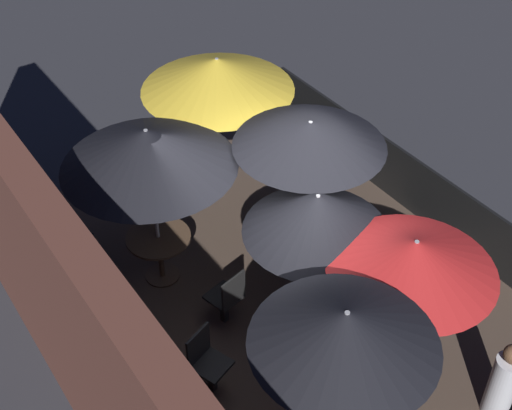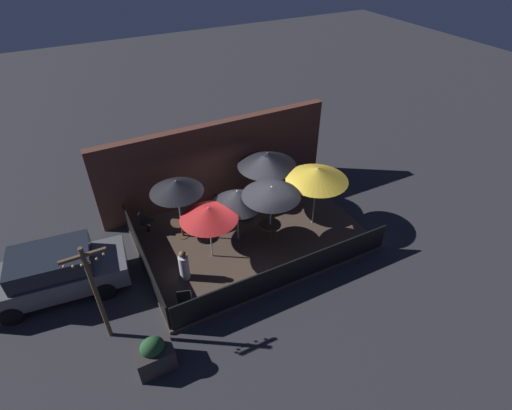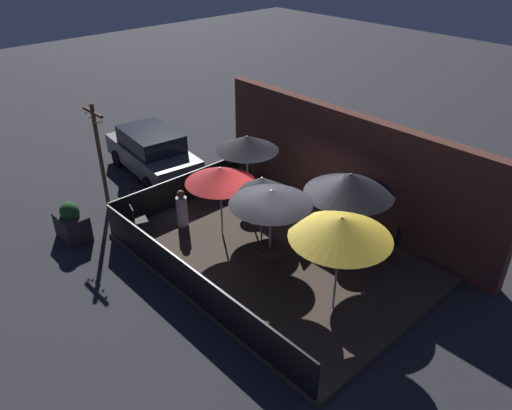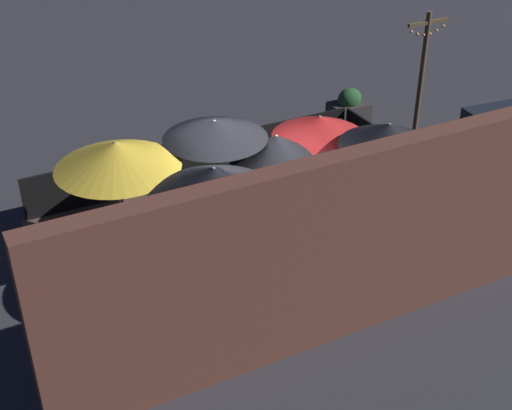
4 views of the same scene
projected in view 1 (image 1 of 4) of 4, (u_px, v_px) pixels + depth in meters
ground_plane at (287, 302)px, 9.86m from camera, size 60.00×60.00×0.00m
patio_deck at (287, 299)px, 9.82m from camera, size 7.90×5.46×0.12m
building_wall at (65, 313)px, 7.50m from camera, size 9.50×0.36×3.33m
fence_front at (433, 199)px, 10.64m from camera, size 7.70×0.05×0.95m
patio_umbrella_0 at (345, 328)px, 6.50m from camera, size 1.83×1.83×2.41m
patio_umbrella_1 at (148, 148)px, 8.68m from camera, size 2.22×2.22×2.47m
patio_umbrella_2 at (310, 134)px, 8.95m from camera, size 1.98×1.98×2.36m
patio_umbrella_3 at (317, 214)px, 8.29m from camera, size 1.77×1.77×2.11m
patio_umbrella_4 at (217, 74)px, 10.11m from camera, size 2.23×2.23×2.43m
patio_umbrella_5 at (414, 256)px, 7.69m from camera, size 1.90×1.90×2.09m
dining_table_1 at (159, 245)px, 9.71m from camera, size 0.88×0.88×0.75m
dining_table_2 at (304, 228)px, 9.97m from camera, size 0.76×0.76×0.76m
patio_chair_0 at (207, 360)px, 8.34m from camera, size 0.52×0.52×0.90m
patio_chair_1 at (227, 297)px, 9.10m from camera, size 0.48×0.48×0.91m
patio_chair_3 at (70, 239)px, 9.93m from camera, size 0.57×0.57×0.91m
patron_0 at (503, 383)px, 8.05m from camera, size 0.35×0.35×1.14m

